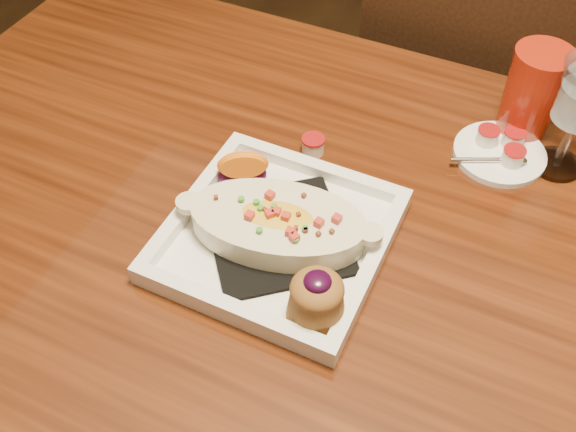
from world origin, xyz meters
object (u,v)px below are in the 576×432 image
at_px(plate, 281,235).
at_px(saucer, 500,151).
at_px(red_tumbler, 532,94).
at_px(table, 362,309).
at_px(chair_far, 463,114).

bearing_deg(plate, saucer, 53.72).
bearing_deg(red_tumbler, table, -109.29).
distance_m(chair_far, plate, 0.71).
xyz_separation_m(chair_far, saucer, (0.10, -0.37, 0.25)).
bearing_deg(table, red_tumbler, 70.71).
distance_m(table, plate, 0.17).
relative_size(table, plate, 5.69).
bearing_deg(chair_far, red_tumbler, 110.60).
bearing_deg(chair_far, saucer, 104.97).
bearing_deg(table, chair_far, 90.00).
relative_size(chair_far, red_tumbler, 6.80).
xyz_separation_m(plate, saucer, (0.21, 0.28, -0.02)).
bearing_deg(saucer, table, -110.87).
bearing_deg(red_tumbler, saucer, -102.85).
bearing_deg(red_tumbler, plate, -122.70).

